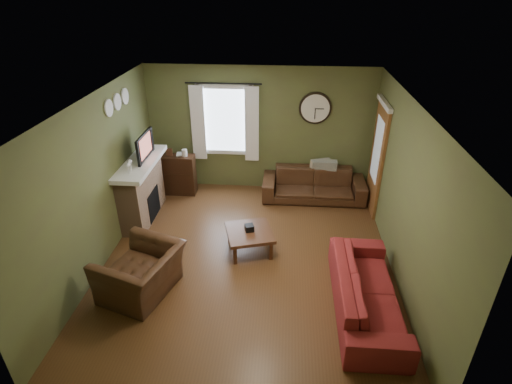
# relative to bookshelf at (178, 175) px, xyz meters

# --- Properties ---
(floor) EXTENTS (4.60, 5.20, 0.00)m
(floor) POSITION_rel_bookshelf_xyz_m (1.68, -2.17, -0.43)
(floor) COLOR #57361C
(floor) RESTS_ON ground
(ceiling) EXTENTS (4.60, 5.20, 0.00)m
(ceiling) POSITION_rel_bookshelf_xyz_m (1.68, -2.17, 2.17)
(ceiling) COLOR white
(ceiling) RESTS_ON ground
(wall_left) EXTENTS (0.00, 5.20, 2.60)m
(wall_left) POSITION_rel_bookshelf_xyz_m (-0.62, -2.17, 0.87)
(wall_left) COLOR #555D32
(wall_left) RESTS_ON ground
(wall_right) EXTENTS (0.00, 5.20, 2.60)m
(wall_right) POSITION_rel_bookshelf_xyz_m (3.98, -2.17, 0.87)
(wall_right) COLOR #555D32
(wall_right) RESTS_ON ground
(wall_back) EXTENTS (4.60, 0.00, 2.60)m
(wall_back) POSITION_rel_bookshelf_xyz_m (1.68, 0.43, 0.87)
(wall_back) COLOR #555D32
(wall_back) RESTS_ON ground
(wall_front) EXTENTS (4.60, 0.00, 2.60)m
(wall_front) POSITION_rel_bookshelf_xyz_m (1.68, -4.77, 0.87)
(wall_front) COLOR #555D32
(wall_front) RESTS_ON ground
(fireplace) EXTENTS (0.40, 1.40, 1.10)m
(fireplace) POSITION_rel_bookshelf_xyz_m (-0.42, -1.02, 0.12)
(fireplace) COLOR tan
(fireplace) RESTS_ON floor
(firebox) EXTENTS (0.04, 0.60, 0.55)m
(firebox) POSITION_rel_bookshelf_xyz_m (-0.23, -1.02, -0.13)
(firebox) COLOR black
(firebox) RESTS_ON fireplace
(mantel) EXTENTS (0.58, 1.60, 0.08)m
(mantel) POSITION_rel_bookshelf_xyz_m (-0.39, -1.02, 0.71)
(mantel) COLOR white
(mantel) RESTS_ON fireplace
(tv) EXTENTS (0.08, 0.60, 0.35)m
(tv) POSITION_rel_bookshelf_xyz_m (-0.37, -0.87, 0.93)
(tv) COLOR black
(tv) RESTS_ON mantel
(tv_screen) EXTENTS (0.02, 0.62, 0.36)m
(tv_screen) POSITION_rel_bookshelf_xyz_m (-0.29, -0.87, 0.98)
(tv_screen) COLOR #994C3F
(tv_screen) RESTS_ON mantel
(medallion_left) EXTENTS (0.28, 0.28, 0.03)m
(medallion_left) POSITION_rel_bookshelf_xyz_m (-0.60, -1.37, 1.82)
(medallion_left) COLOR white
(medallion_left) RESTS_ON wall_left
(medallion_mid) EXTENTS (0.28, 0.28, 0.03)m
(medallion_mid) POSITION_rel_bookshelf_xyz_m (-0.60, -1.02, 1.82)
(medallion_mid) COLOR white
(medallion_mid) RESTS_ON wall_left
(medallion_right) EXTENTS (0.28, 0.28, 0.03)m
(medallion_right) POSITION_rel_bookshelf_xyz_m (-0.60, -0.67, 1.82)
(medallion_right) COLOR white
(medallion_right) RESTS_ON wall_left
(window_pane) EXTENTS (1.00, 0.02, 1.30)m
(window_pane) POSITION_rel_bookshelf_xyz_m (0.98, 0.41, 1.07)
(window_pane) COLOR silver
(window_pane) RESTS_ON wall_back
(curtain_rod) EXTENTS (0.03, 0.03, 1.50)m
(curtain_rod) POSITION_rel_bookshelf_xyz_m (0.98, 0.31, 1.84)
(curtain_rod) COLOR black
(curtain_rod) RESTS_ON wall_back
(curtain_left) EXTENTS (0.28, 0.04, 1.55)m
(curtain_left) POSITION_rel_bookshelf_xyz_m (0.43, 0.31, 1.02)
(curtain_left) COLOR white
(curtain_left) RESTS_ON wall_back
(curtain_right) EXTENTS (0.28, 0.04, 1.55)m
(curtain_right) POSITION_rel_bookshelf_xyz_m (1.53, 0.31, 1.02)
(curtain_right) COLOR white
(curtain_right) RESTS_ON wall_back
(wall_clock) EXTENTS (0.64, 0.06, 0.64)m
(wall_clock) POSITION_rel_bookshelf_xyz_m (2.78, 0.38, 1.37)
(wall_clock) COLOR white
(wall_clock) RESTS_ON wall_back
(door) EXTENTS (0.05, 0.90, 2.10)m
(door) POSITION_rel_bookshelf_xyz_m (3.95, -0.32, 0.62)
(door) COLOR brown
(door) RESTS_ON floor
(bookshelf) EXTENTS (0.72, 0.31, 0.85)m
(bookshelf) POSITION_rel_bookshelf_xyz_m (0.00, 0.00, 0.00)
(bookshelf) COLOR black
(bookshelf) RESTS_ON floor
(book) EXTENTS (0.20, 0.24, 0.02)m
(book) POSITION_rel_bookshelf_xyz_m (-0.01, 0.06, 0.53)
(book) COLOR #4E2D1B
(book) RESTS_ON bookshelf
(sofa_brown) EXTENTS (2.08, 0.81, 0.61)m
(sofa_brown) POSITION_rel_bookshelf_xyz_m (2.83, 0.00, -0.12)
(sofa_brown) COLOR #3F2616
(sofa_brown) RESTS_ON floor
(pillow_left) EXTENTS (0.45, 0.14, 0.45)m
(pillow_left) POSITION_rel_bookshelf_xyz_m (3.07, 0.22, 0.12)
(pillow_left) COLOR gray
(pillow_left) RESTS_ON sofa_brown
(pillow_right) EXTENTS (0.44, 0.26, 0.42)m
(pillow_right) POSITION_rel_bookshelf_xyz_m (2.95, 0.28, 0.12)
(pillow_right) COLOR gray
(pillow_right) RESTS_ON sofa_brown
(sofa_red) EXTENTS (0.84, 2.14, 0.63)m
(sofa_red) POSITION_rel_bookshelf_xyz_m (3.41, -3.12, -0.11)
(sofa_red) COLOR maroon
(sofa_red) RESTS_ON floor
(armchair) EXTENTS (1.24, 1.33, 0.71)m
(armchair) POSITION_rel_bookshelf_xyz_m (0.23, -3.04, -0.07)
(armchair) COLOR #3F2616
(armchair) RESTS_ON floor
(coffee_table) EXTENTS (0.91, 0.91, 0.39)m
(coffee_table) POSITION_rel_bookshelf_xyz_m (1.69, -1.92, -0.23)
(coffee_table) COLOR #4E2D1B
(coffee_table) RESTS_ON floor
(tissue_box) EXTENTS (0.17, 0.17, 0.11)m
(tissue_box) POSITION_rel_bookshelf_xyz_m (1.68, -1.90, -0.03)
(tissue_box) COLOR black
(tissue_box) RESTS_ON coffee_table
(wine_glass_a) EXTENTS (0.07, 0.07, 0.19)m
(wine_glass_a) POSITION_rel_bookshelf_xyz_m (-0.37, -1.54, 0.85)
(wine_glass_a) COLOR white
(wine_glass_a) RESTS_ON mantel
(wine_glass_b) EXTENTS (0.07, 0.07, 0.21)m
(wine_glass_b) POSITION_rel_bookshelf_xyz_m (-0.37, -1.44, 0.86)
(wine_glass_b) COLOR white
(wine_glass_b) RESTS_ON mantel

